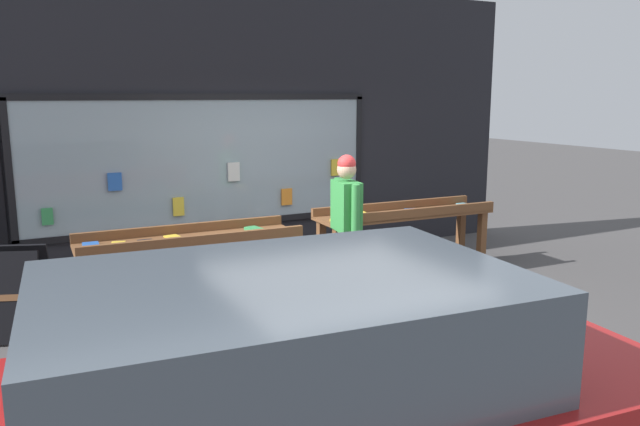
% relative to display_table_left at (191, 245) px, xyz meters
% --- Properties ---
extents(ground_plane, '(40.00, 40.00, 0.00)m').
position_rel_display_table_left_xyz_m(ground_plane, '(1.38, -0.82, -0.69)').
color(ground_plane, '#474444').
extents(shopfront_facade, '(8.11, 0.29, 3.70)m').
position_rel_display_table_left_xyz_m(shopfront_facade, '(1.30, 1.58, 1.13)').
color(shopfront_facade, black).
rests_on(shopfront_facade, ground_plane).
extents(display_table_left, '(2.35, 0.76, 0.86)m').
position_rel_display_table_left_xyz_m(display_table_left, '(0.00, 0.00, 0.00)').
color(display_table_left, brown).
rests_on(display_table_left, ground_plane).
extents(display_table_right, '(2.35, 0.67, 0.91)m').
position_rel_display_table_left_xyz_m(display_table_right, '(2.75, 0.00, 0.03)').
color(display_table_right, brown).
rests_on(display_table_right, ground_plane).
extents(person_browsing, '(0.29, 0.64, 1.63)m').
position_rel_display_table_left_xyz_m(person_browsing, '(1.63, -0.49, 0.26)').
color(person_browsing, '#4C382D').
rests_on(person_browsing, ground_plane).
extents(small_dog, '(0.42, 0.54, 0.42)m').
position_rel_display_table_left_xyz_m(small_dog, '(2.01, -0.62, -0.41)').
color(small_dog, white).
rests_on(small_dog, ground_plane).
extents(sandwich_board_sign, '(0.76, 0.87, 0.83)m').
position_rel_display_table_left_xyz_m(sandwich_board_sign, '(-1.70, 0.06, -0.26)').
color(sandwich_board_sign, black).
rests_on(sandwich_board_sign, ground_plane).
extents(parked_car, '(4.30, 2.19, 1.41)m').
position_rel_display_table_left_xyz_m(parked_car, '(-0.55, -3.71, 0.05)').
color(parked_car, '#A51919').
rests_on(parked_car, ground_plane).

